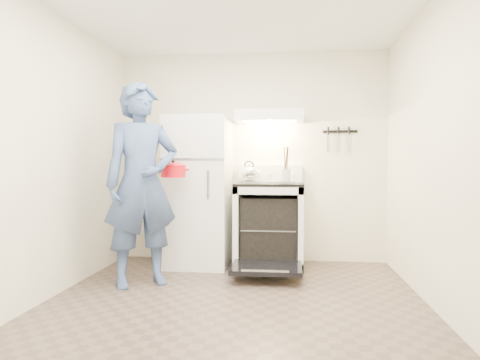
% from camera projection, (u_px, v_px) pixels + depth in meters
% --- Properties ---
extents(floor, '(3.60, 3.60, 0.00)m').
position_uv_depth(floor, '(232.00, 308.00, 3.44)').
color(floor, brown).
rests_on(floor, ground).
extents(back_wall, '(3.20, 0.02, 2.50)m').
position_uv_depth(back_wall, '(252.00, 157.00, 5.18)').
color(back_wall, beige).
rests_on(back_wall, ground).
extents(refrigerator, '(0.70, 0.70, 1.70)m').
position_uv_depth(refrigerator, '(199.00, 191.00, 4.91)').
color(refrigerator, white).
rests_on(refrigerator, floor).
extents(stove_body, '(0.76, 0.65, 0.92)m').
position_uv_depth(stove_body, '(269.00, 226.00, 4.86)').
color(stove_body, white).
rests_on(stove_body, floor).
extents(cooktop, '(0.76, 0.65, 0.03)m').
position_uv_depth(cooktop, '(269.00, 184.00, 4.84)').
color(cooktop, black).
rests_on(cooktop, stove_body).
extents(backsplash, '(0.76, 0.07, 0.20)m').
position_uv_depth(backsplash, '(270.00, 174.00, 5.12)').
color(backsplash, white).
rests_on(backsplash, cooktop).
extents(oven_door, '(0.70, 0.54, 0.04)m').
position_uv_depth(oven_door, '(266.00, 268.00, 4.28)').
color(oven_door, black).
rests_on(oven_door, floor).
extents(oven_rack, '(0.60, 0.52, 0.01)m').
position_uv_depth(oven_rack, '(269.00, 228.00, 4.86)').
color(oven_rack, slate).
rests_on(oven_rack, stove_body).
extents(range_hood, '(0.76, 0.50, 0.12)m').
position_uv_depth(range_hood, '(270.00, 117.00, 4.89)').
color(range_hood, white).
rests_on(range_hood, back_wall).
extents(knife_strip, '(0.40, 0.02, 0.03)m').
position_uv_depth(knife_strip, '(340.00, 132.00, 5.04)').
color(knife_strip, black).
rests_on(knife_strip, back_wall).
extents(pizza_stone, '(0.31, 0.31, 0.02)m').
position_uv_depth(pizza_stone, '(271.00, 226.00, 4.88)').
color(pizza_stone, '#846045').
rests_on(pizza_stone, oven_rack).
extents(tea_kettle, '(0.21, 0.17, 0.25)m').
position_uv_depth(tea_kettle, '(249.00, 172.00, 5.03)').
color(tea_kettle, silver).
rests_on(tea_kettle, cooktop).
extents(utensil_jar, '(0.11, 0.11, 0.13)m').
position_uv_depth(utensil_jar, '(286.00, 175.00, 4.59)').
color(utensil_jar, silver).
rests_on(utensil_jar, cooktop).
extents(person, '(0.85, 0.78, 1.95)m').
position_uv_depth(person, '(142.00, 184.00, 4.09)').
color(person, navy).
rests_on(person, floor).
extents(dutch_oven, '(0.32, 0.25, 0.22)m').
position_uv_depth(dutch_oven, '(173.00, 172.00, 4.36)').
color(dutch_oven, red).
rests_on(dutch_oven, person).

